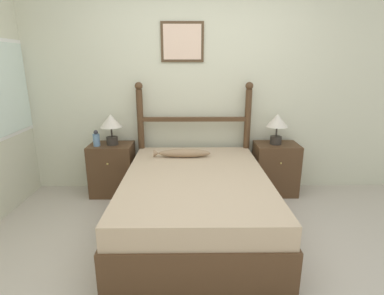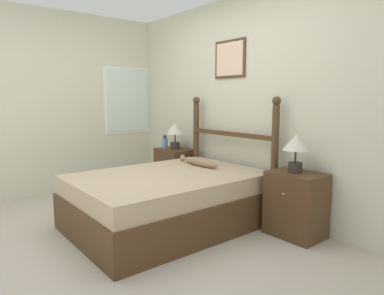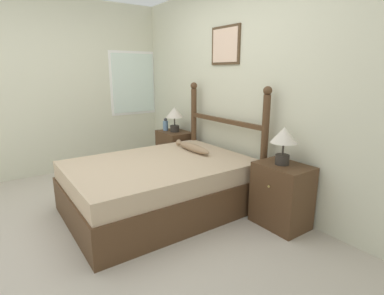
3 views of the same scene
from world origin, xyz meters
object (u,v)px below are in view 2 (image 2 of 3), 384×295
at_px(bed, 168,200).
at_px(bottle, 165,142).
at_px(nightstand_right, 296,204).
at_px(table_lamp_left, 175,131).
at_px(nightstand_left, 175,171).
at_px(table_lamp_right, 296,146).
at_px(fish_pillow, 199,162).

height_order(bed, bottle, bottle).
bearing_deg(nightstand_right, table_lamp_left, -179.74).
xyz_separation_m(nightstand_left, bottle, (-0.14, -0.07, 0.40)).
relative_size(table_lamp_right, bottle, 1.91).
bearing_deg(bottle, nightstand_left, 24.35).
distance_m(bed, bottle, 1.45).
bearing_deg(table_lamp_right, nightstand_left, 179.84).
bearing_deg(fish_pillow, nightstand_left, 162.58).
xyz_separation_m(table_lamp_left, fish_pillow, (0.85, -0.27, -0.28)).
height_order(nightstand_left, fish_pillow, fish_pillow).
distance_m(nightstand_right, fish_pillow, 1.21).
bearing_deg(fish_pillow, table_lamp_right, 13.52).
bearing_deg(table_lamp_right, bed, -140.42).
xyz_separation_m(bed, nightstand_right, (1.01, 0.82, 0.04)).
xyz_separation_m(table_lamp_right, fish_pillow, (-1.12, -0.27, -0.28)).
xyz_separation_m(table_lamp_left, bottle, (-0.17, -0.06, -0.17)).
bearing_deg(bed, fish_pillow, 103.71).
xyz_separation_m(bed, fish_pillow, (-0.13, 0.55, 0.33)).
relative_size(bed, fish_pillow, 3.03).
distance_m(nightstand_right, table_lamp_right, 0.57).
relative_size(nightstand_right, bottle, 3.30).
distance_m(table_lamp_left, table_lamp_right, 1.97).
relative_size(bed, nightstand_right, 3.04).
bearing_deg(table_lamp_right, table_lamp_left, -179.90).
bearing_deg(nightstand_right, fish_pillow, -166.47).
height_order(bed, nightstand_right, nightstand_right).
bearing_deg(fish_pillow, bed, -76.29).
xyz_separation_m(nightstand_right, table_lamp_left, (-1.99, -0.01, 0.57)).
distance_m(nightstand_left, table_lamp_right, 2.08).
height_order(bed, fish_pillow, fish_pillow).
height_order(bottle, fish_pillow, bottle).
xyz_separation_m(bed, bottle, (-1.15, 0.76, 0.44)).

